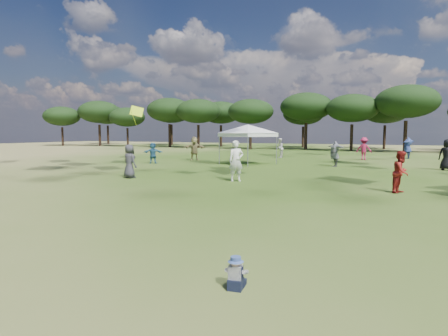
# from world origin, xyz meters

# --- Properties ---
(tree_line) EXTENTS (108.78, 17.63, 7.77)m
(tree_line) POSITION_xyz_m (2.39, 47.41, 5.42)
(tree_line) COLOR black
(tree_line) RESTS_ON ground
(tent_left) EXTENTS (5.64, 5.64, 3.10)m
(tent_left) POSITION_xyz_m (-7.02, 21.69, 2.68)
(tent_left) COLOR gray
(tent_left) RESTS_ON ground
(toddler) EXTENTS (0.34, 0.37, 0.49)m
(toddler) POSITION_xyz_m (0.60, 1.86, 0.22)
(toddler) COLOR black
(toddler) RESTS_ON ground
(festival_crowd) EXTENTS (27.86, 22.64, 1.92)m
(festival_crowd) POSITION_xyz_m (-0.72, 23.05, 0.89)
(festival_crowd) COLOR #2B2C30
(festival_crowd) RESTS_ON ground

